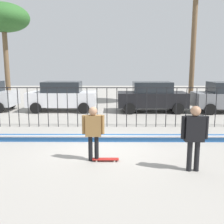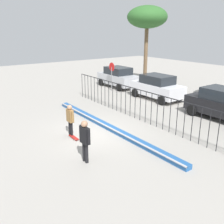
{
  "view_description": "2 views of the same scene",
  "coord_description": "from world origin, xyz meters",
  "px_view_note": "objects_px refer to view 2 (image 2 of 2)",
  "views": [
    {
      "loc": [
        0.32,
        -8.64,
        2.84
      ],
      "look_at": [
        0.26,
        0.87,
        1.15
      ],
      "focal_mm": 41.14,
      "sensor_mm": 36.0,
      "label": 1
    },
    {
      "loc": [
        10.82,
        -6.59,
        5.25
      ],
      "look_at": [
        0.62,
        0.78,
        1.17
      ],
      "focal_mm": 40.92,
      "sensor_mm": 36.0,
      "label": 2
    }
  ],
  "objects_px": {
    "parked_car_white": "(157,87)",
    "palm_tree_short": "(147,18)",
    "parked_car_black": "(223,104)",
    "skateboarder": "(70,118)",
    "parked_car_silver": "(118,77)",
    "stop_sign": "(112,73)",
    "skateboard": "(74,137)",
    "camera_operator": "(85,138)"
  },
  "relations": [
    {
      "from": "parked_car_white",
      "to": "palm_tree_short",
      "type": "relative_size",
      "value": 0.58
    },
    {
      "from": "parked_car_white",
      "to": "parked_car_black",
      "type": "height_order",
      "value": "same"
    },
    {
      "from": "skateboarder",
      "to": "palm_tree_short",
      "type": "relative_size",
      "value": 0.23
    },
    {
      "from": "parked_car_silver",
      "to": "stop_sign",
      "type": "xyz_separation_m",
      "value": [
        0.83,
        -1.34,
        0.64
      ]
    },
    {
      "from": "skateboard",
      "to": "parked_car_silver",
      "type": "xyz_separation_m",
      "value": [
        -8.33,
        9.11,
        0.91
      ]
    },
    {
      "from": "camera_operator",
      "to": "parked_car_white",
      "type": "bearing_deg",
      "value": -28.62
    },
    {
      "from": "stop_sign",
      "to": "palm_tree_short",
      "type": "xyz_separation_m",
      "value": [
        -0.3,
        4.3,
        4.65
      ]
    },
    {
      "from": "camera_operator",
      "to": "skateboard",
      "type": "bearing_deg",
      "value": 15.37
    },
    {
      "from": "skateboard",
      "to": "stop_sign",
      "type": "distance_m",
      "value": 10.91
    },
    {
      "from": "skateboard",
      "to": "parked_car_black",
      "type": "relative_size",
      "value": 0.19
    },
    {
      "from": "camera_operator",
      "to": "palm_tree_short",
      "type": "bearing_deg",
      "value": -19.52
    },
    {
      "from": "skateboarder",
      "to": "skateboard",
      "type": "xyz_separation_m",
      "value": [
        0.37,
        -0.04,
        -0.94
      ]
    },
    {
      "from": "camera_operator",
      "to": "parked_car_silver",
      "type": "height_order",
      "value": "parked_car_silver"
    },
    {
      "from": "camera_operator",
      "to": "palm_tree_short",
      "type": "relative_size",
      "value": 0.25
    },
    {
      "from": "skateboard",
      "to": "camera_operator",
      "type": "xyz_separation_m",
      "value": [
        2.42,
        -0.72,
        1.03
      ]
    },
    {
      "from": "skateboard",
      "to": "parked_car_silver",
      "type": "distance_m",
      "value": 12.38
    },
    {
      "from": "skateboard",
      "to": "camera_operator",
      "type": "relative_size",
      "value": 0.44
    },
    {
      "from": "skateboarder",
      "to": "skateboard",
      "type": "height_order",
      "value": "skateboarder"
    },
    {
      "from": "skateboarder",
      "to": "stop_sign",
      "type": "relative_size",
      "value": 0.67
    },
    {
      "from": "skateboard",
      "to": "palm_tree_short",
      "type": "distance_m",
      "value": 15.65
    },
    {
      "from": "skateboarder",
      "to": "palm_tree_short",
      "type": "distance_m",
      "value": 15.08
    },
    {
      "from": "stop_sign",
      "to": "skateboard",
      "type": "bearing_deg",
      "value": -46.04
    },
    {
      "from": "camera_operator",
      "to": "skateboarder",
      "type": "bearing_deg",
      "value": 16.69
    },
    {
      "from": "camera_operator",
      "to": "parked_car_white",
      "type": "distance_m",
      "value": 11.1
    },
    {
      "from": "skateboard",
      "to": "stop_sign",
      "type": "xyz_separation_m",
      "value": [
        -7.49,
        7.77,
        1.56
      ]
    },
    {
      "from": "parked_car_white",
      "to": "parked_car_black",
      "type": "distance_m",
      "value": 5.72
    },
    {
      "from": "skateboard",
      "to": "parked_car_silver",
      "type": "height_order",
      "value": "parked_car_silver"
    },
    {
      "from": "parked_car_silver",
      "to": "palm_tree_short",
      "type": "height_order",
      "value": "palm_tree_short"
    },
    {
      "from": "parked_car_silver",
      "to": "parked_car_white",
      "type": "relative_size",
      "value": 1.0
    },
    {
      "from": "skateboarder",
      "to": "parked_car_white",
      "type": "xyz_separation_m",
      "value": [
        -2.68,
        8.9,
        -0.03
      ]
    },
    {
      "from": "skateboarder",
      "to": "parked_car_white",
      "type": "bearing_deg",
      "value": 139.61
    },
    {
      "from": "parked_car_silver",
      "to": "skateboard",
      "type": "bearing_deg",
      "value": -46.32
    },
    {
      "from": "skateboarder",
      "to": "stop_sign",
      "type": "bearing_deg",
      "value": 165.5
    },
    {
      "from": "skateboard",
      "to": "parked_car_white",
      "type": "bearing_deg",
      "value": 110.74
    },
    {
      "from": "skateboard",
      "to": "palm_tree_short",
      "type": "height_order",
      "value": "palm_tree_short"
    },
    {
      "from": "parked_car_white",
      "to": "palm_tree_short",
      "type": "xyz_separation_m",
      "value": [
        -4.74,
        3.12,
        5.3
      ]
    },
    {
      "from": "skateboarder",
      "to": "parked_car_white",
      "type": "relative_size",
      "value": 0.39
    },
    {
      "from": "parked_car_black",
      "to": "palm_tree_short",
      "type": "distance_m",
      "value": 12.19
    },
    {
      "from": "camera_operator",
      "to": "parked_car_black",
      "type": "height_order",
      "value": "parked_car_black"
    },
    {
      "from": "palm_tree_short",
      "to": "parked_car_black",
      "type": "bearing_deg",
      "value": -17.62
    },
    {
      "from": "stop_sign",
      "to": "parked_car_black",
      "type": "bearing_deg",
      "value": 5.47
    },
    {
      "from": "palm_tree_short",
      "to": "camera_operator",
      "type": "bearing_deg",
      "value": -51.36
    }
  ]
}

